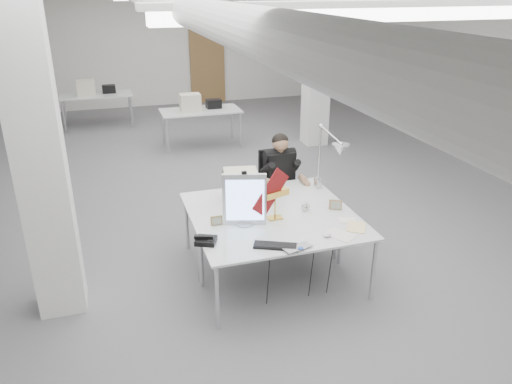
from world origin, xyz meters
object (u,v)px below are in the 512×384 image
office_chair (278,187)px  desk_phone (206,241)px  laptop (301,250)px  architect_lamp (328,161)px  desk_main (286,233)px  seated_person (280,166)px  monitor (244,199)px  bankers_lamp (275,205)px  beige_monitor (241,186)px

office_chair → desk_phone: 2.06m
laptop → architect_lamp: (0.82, 1.19, 0.43)m
desk_main → seated_person: bearing=72.6°
office_chair → laptop: (-0.49, -1.99, 0.19)m
monitor → laptop: size_ratio=1.92×
desk_main → monitor: bearing=140.1°
architect_lamp → office_chair: bearing=105.2°
desk_main → architect_lamp: 1.21m
desk_main → bankers_lamp: bankers_lamp is taller
desk_main → office_chair: (0.48, 1.58, -0.16)m
monitor → desk_phone: size_ratio=2.86×
seated_person → beige_monitor: (-0.71, -0.61, 0.04)m
desk_main → beige_monitor: (-0.23, 0.92, 0.20)m
desk_main → desk_phone: size_ratio=8.96×
monitor → bankers_lamp: 0.38m
bankers_lamp → beige_monitor: bearing=92.5°
desk_main → architect_lamp: architect_lamp is taller
bankers_lamp → beige_monitor: size_ratio=0.83×
desk_main → beige_monitor: size_ratio=4.64×
seated_person → desk_phone: seated_person is taller
bankers_lamp → desk_phone: bearing=-177.3°
desk_main → monitor: monitor is taller
bankers_lamp → architect_lamp: 0.97m
desk_main → laptop: size_ratio=6.03×
monitor → beige_monitor: size_ratio=1.48×
laptop → seated_person: bearing=59.6°
seated_person → monitor: 1.49m
desk_main → office_chair: 1.66m
desk_phone → bankers_lamp: bearing=45.1°
office_chair → laptop: 2.06m
monitor → beige_monitor: 0.64m
desk_main → desk_phone: bearing=179.1°
office_chair → monitor: (-0.84, -1.27, 0.46)m
seated_person → desk_phone: 2.02m
monitor → bankers_lamp: monitor is taller
office_chair → beige_monitor: (-0.71, -0.66, 0.36)m
seated_person → beige_monitor: bearing=-141.3°
bankers_lamp → beige_monitor: (-0.22, 0.59, 0.02)m
desk_phone → beige_monitor: size_ratio=0.52×
office_chair → bankers_lamp: size_ratio=3.61×
beige_monitor → monitor: bearing=-92.4°
desk_main → laptop: bearing=-91.2°
beige_monitor → architect_lamp: size_ratio=0.44×
beige_monitor → architect_lamp: 1.08m
desk_phone → architect_lamp: architect_lamp is taller
bankers_lamp → desk_phone: size_ratio=1.60×
seated_person → laptop: bearing=-105.9°
monitor → desk_phone: bearing=-132.9°
office_chair → laptop: office_chair is taller
laptop → desk_main: bearing=72.4°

